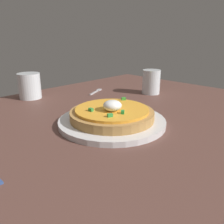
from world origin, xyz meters
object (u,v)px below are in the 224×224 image
at_px(cup_far, 30,86).
at_px(fork, 96,91).
at_px(cup_near, 151,83).
at_px(plate, 112,121).
at_px(pizza, 112,114).

bearing_deg(cup_far, fork, -23.92).
bearing_deg(cup_near, fork, 128.39).
height_order(plate, fork, plate).
relative_size(plate, fork, 2.90).
bearing_deg(pizza, cup_near, 19.67).
distance_m(pizza, cup_near, 0.38).
bearing_deg(cup_near, cup_far, 143.29).
xyz_separation_m(pizza, fork, (0.22, 0.31, -0.03)).
bearing_deg(pizza, plate, 47.76).
xyz_separation_m(cup_near, cup_far, (-0.38, 0.28, 0.00)).
relative_size(pizza, fork, 2.27).
xyz_separation_m(cup_far, fork, (0.24, -0.11, -0.04)).
distance_m(cup_near, fork, 0.23).
distance_m(plate, pizza, 0.02).
bearing_deg(plate, cup_near, 19.62).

